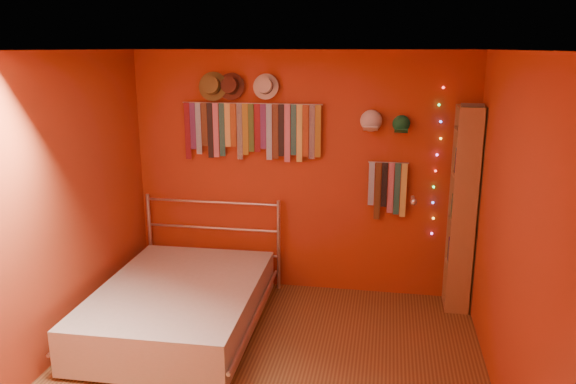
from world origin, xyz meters
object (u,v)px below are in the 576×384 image
Objects in this scene: tie_rack at (252,129)px; reading_lamp at (414,201)px; bookshelf at (467,209)px; bed at (180,305)px.

reading_lamp is at bearing -5.71° from tie_rack.
bookshelf is (0.51, 0.01, -0.06)m from reading_lamp.
reading_lamp is 0.51m from bookshelf.
bed is at bearing -156.73° from reading_lamp.
bed is at bearing -112.61° from tie_rack.
bed is (-2.59, -0.91, -0.79)m from bookshelf.
tie_rack is 2.26m from bookshelf.
reading_lamp is at bearing 22.06° from bed.
bookshelf is (2.15, -0.16, -0.70)m from tie_rack.
tie_rack is at bearing 174.29° from reading_lamp.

